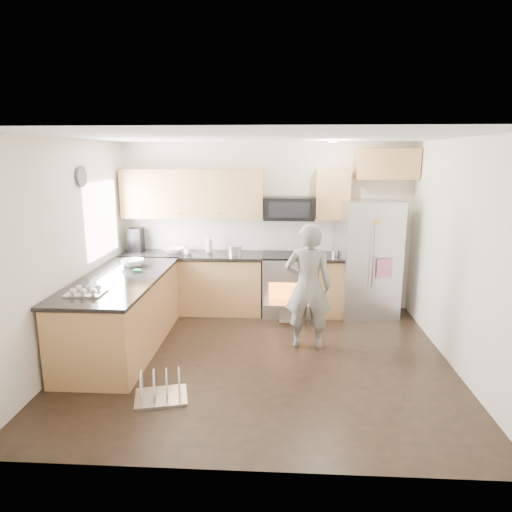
# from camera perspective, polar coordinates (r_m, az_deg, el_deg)

# --- Properties ---
(ground) EXTENTS (4.50, 4.50, 0.00)m
(ground) POSITION_cam_1_polar(r_m,az_deg,el_deg) (5.64, 0.43, -12.75)
(ground) COLOR black
(ground) RESTS_ON ground
(room_shell) EXTENTS (4.54, 4.04, 2.62)m
(room_shell) POSITION_cam_1_polar(r_m,az_deg,el_deg) (5.17, 0.06, 4.36)
(room_shell) COLOR silver
(room_shell) RESTS_ON ground
(back_cabinet_run) EXTENTS (4.45, 0.64, 2.50)m
(back_cabinet_run) POSITION_cam_1_polar(r_m,az_deg,el_deg) (7.04, -3.64, 0.67)
(back_cabinet_run) COLOR #B17746
(back_cabinet_run) RESTS_ON ground
(peninsula) EXTENTS (0.96, 2.36, 1.02)m
(peninsula) POSITION_cam_1_polar(r_m,az_deg,el_deg) (6.03, -16.42, -6.84)
(peninsula) COLOR #B17746
(peninsula) RESTS_ON ground
(stove_range) EXTENTS (0.76, 0.97, 1.79)m
(stove_range) POSITION_cam_1_polar(r_m,az_deg,el_deg) (7.01, 4.00, -1.82)
(stove_range) COLOR #B7B7BC
(stove_range) RESTS_ON ground
(refrigerator) EXTENTS (0.96, 0.81, 1.76)m
(refrigerator) POSITION_cam_1_polar(r_m,az_deg,el_deg) (7.08, 13.72, -0.31)
(refrigerator) COLOR #B7B7BC
(refrigerator) RESTS_ON ground
(person) EXTENTS (0.61, 0.42, 1.60)m
(person) POSITION_cam_1_polar(r_m,az_deg,el_deg) (5.75, 6.53, -3.79)
(person) COLOR gray
(person) RESTS_ON ground
(dish_rack) EXTENTS (0.60, 0.53, 0.32)m
(dish_rack) POSITION_cam_1_polar(r_m,az_deg,el_deg) (4.88, -11.81, -16.17)
(dish_rack) COLOR #B7B7BC
(dish_rack) RESTS_ON ground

